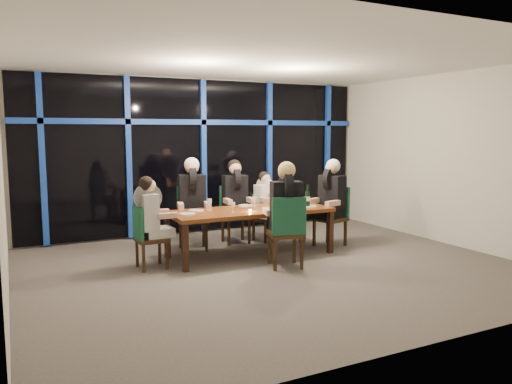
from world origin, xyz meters
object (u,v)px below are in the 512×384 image
diner_end_right (331,190)px  diner_near_mid (285,199)px  chair_far_left (192,214)px  wine_bottle (308,198)px  dining_table (250,214)px  diner_far_left (192,190)px  chair_end_right (333,213)px  diner_far_right (266,196)px  chair_near_mid (287,228)px  water_pitcher (291,202)px  chair_far_mid (234,211)px  diner_far_mid (236,189)px  diner_end_left (150,208)px  chair_end_left (146,234)px  chair_far_right (263,214)px

diner_end_right → diner_near_mid: bearing=-76.8°
chair_far_left → wine_bottle: size_ratio=2.91×
dining_table → diner_far_left: 1.09m
dining_table → diner_near_mid: (0.16, -0.84, 0.33)m
chair_end_right → diner_far_right: size_ratio=1.23×
diner_near_mid → wine_bottle: 1.05m
chair_near_mid → water_pitcher: size_ratio=5.94×
chair_far_mid → diner_far_mid: 0.41m
chair_far_left → diner_far_right: diner_far_right is taller
diner_far_mid → diner_near_mid: bearing=-83.4°
diner_end_left → diner_near_mid: bearing=-116.5°
chair_near_mid → chair_end_right: bearing=-132.1°
chair_far_left → wine_bottle: (1.64, -1.03, 0.30)m
chair_end_left → chair_far_left: bearing=-51.0°
diner_far_right → wine_bottle: size_ratio=2.30×
chair_end_right → diner_near_mid: 1.74m
dining_table → wine_bottle: size_ratio=7.14×
diner_far_mid → diner_end_left: 2.02m
chair_end_left → wine_bottle: 2.69m
diner_end_left → wine_bottle: size_ratio=2.46×
chair_near_mid → diner_far_left: diner_far_left is taller
chair_far_mid → diner_end_right: diner_end_right is taller
chair_far_right → diner_end_right: (0.82, -0.94, 0.50)m
diner_end_right → dining_table: bearing=-108.3°
chair_end_right → diner_far_mid: bearing=-139.7°
chair_far_mid → diner_end_right: size_ratio=1.01×
chair_far_right → diner_end_right: size_ratio=0.86×
chair_end_right → diner_end_left: bearing=-107.0°
dining_table → water_pitcher: size_ratio=14.56×
chair_far_mid → chair_end_left: chair_far_mid is taller
chair_far_right → diner_end_right: diner_end_right is taller
chair_far_mid → diner_far_mid: size_ratio=1.03×
dining_table → diner_end_left: 1.63m
diner_far_mid → water_pitcher: 1.19m
diner_near_mid → water_pitcher: size_ratio=5.78×
wine_bottle → water_pitcher: wine_bottle is taller
chair_end_right → dining_table: bearing=-107.3°
chair_end_left → diner_far_left: (1.00, 0.80, 0.50)m
chair_far_left → chair_end_left: chair_far_left is taller
dining_table → chair_near_mid: (0.14, -0.92, -0.09)m
diner_end_right → diner_far_right: bearing=-155.2°
chair_near_mid → chair_far_mid: bearing=-75.3°
chair_end_right → diner_near_mid: diner_near_mid is taller
chair_far_mid → chair_near_mid: bearing=-84.4°
chair_near_mid → diner_end_right: size_ratio=1.06×
diner_far_right → water_pitcher: bearing=-108.8°
water_pitcher → diner_far_left: bearing=139.3°
chair_near_mid → dining_table: bearing=-66.0°
chair_far_mid → chair_end_right: (1.45, -0.99, 0.01)m
chair_near_mid → diner_far_right: bearing=-92.8°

